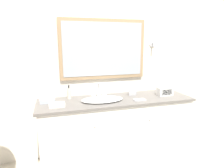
# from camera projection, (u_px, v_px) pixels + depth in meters

# --- Properties ---
(wall_back) EXTENTS (8.00, 0.18, 2.55)m
(wall_back) POSITION_uv_depth(u_px,v_px,m) (109.00, 63.00, 2.79)
(wall_back) COLOR silver
(wall_back) RESTS_ON ground_plane
(vanity_counter) EXTENTS (1.97, 0.60, 0.85)m
(vanity_counter) POSITION_uv_depth(u_px,v_px,m) (116.00, 129.00, 2.67)
(vanity_counter) COLOR silver
(vanity_counter) RESTS_ON ground_plane
(sink_basin) EXTENTS (0.52, 0.36, 0.19)m
(sink_basin) POSITION_uv_depth(u_px,v_px,m) (102.00, 99.00, 2.50)
(sink_basin) COLOR white
(sink_basin) RESTS_ON vanity_counter
(soap_bottle) EXTENTS (0.05, 0.05, 0.18)m
(soap_bottle) POSITION_uv_depth(u_px,v_px,m) (69.00, 93.00, 2.57)
(soap_bottle) COLOR beige
(soap_bottle) RESTS_ON vanity_counter
(appliance_box) EXTENTS (0.20, 0.11, 0.11)m
(appliance_box) POSITION_uv_depth(u_px,v_px,m) (165.00, 91.00, 2.74)
(appliance_box) COLOR white
(appliance_box) RESTS_ON vanity_counter
(picture_frame) EXTENTS (0.11, 0.01, 0.12)m
(picture_frame) POSITION_uv_depth(u_px,v_px,m) (133.00, 91.00, 2.73)
(picture_frame) COLOR #B2B2B7
(picture_frame) RESTS_ON vanity_counter
(hand_towel_near_sink) EXTENTS (0.17, 0.12, 0.04)m
(hand_towel_near_sink) POSITION_uv_depth(u_px,v_px,m) (57.00, 105.00, 2.26)
(hand_towel_near_sink) COLOR silver
(hand_towel_near_sink) RESTS_ON vanity_counter
(hand_towel_far_corner) EXTENTS (0.17, 0.13, 0.04)m
(hand_towel_far_corner) POSITION_uv_depth(u_px,v_px,m) (48.00, 100.00, 2.43)
(hand_towel_far_corner) COLOR #A8B7C6
(hand_towel_far_corner) RESTS_ON vanity_counter
(metal_tray) EXTENTS (0.15, 0.10, 0.01)m
(metal_tray) POSITION_uv_depth(u_px,v_px,m) (139.00, 100.00, 2.52)
(metal_tray) COLOR #ADADB2
(metal_tray) RESTS_ON vanity_counter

